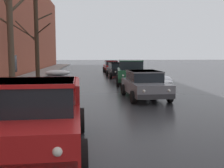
{
  "coord_description": "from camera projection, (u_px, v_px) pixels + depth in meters",
  "views": [
    {
      "loc": [
        -0.28,
        2.18,
        2.3
      ],
      "look_at": [
        0.41,
        11.64,
        1.23
      ],
      "focal_mm": 43.23,
      "sensor_mm": 36.0,
      "label": 1
    }
  ],
  "objects": [
    {
      "name": "sedan_grey_parked_kerbside_close",
      "position": [
        145.0,
        84.0,
        13.84
      ],
      "size": [
        2.12,
        4.32,
        1.42
      ],
      "color": "slate",
      "rests_on": "ground"
    },
    {
      "name": "snow_bank_near_corner_left",
      "position": [
        58.0,
        73.0,
        28.31
      ],
      "size": [
        2.62,
        1.07,
        0.59
      ],
      "color": "white",
      "rests_on": "ground"
    },
    {
      "name": "sedan_red_queued_behind_truck",
      "position": [
        111.0,
        66.0,
        33.19
      ],
      "size": [
        1.99,
        4.49,
        1.42
      ],
      "color": "red",
      "rests_on": "ground"
    },
    {
      "name": "snow_bank_along_left_kerb",
      "position": [
        151.0,
        82.0,
        19.52
      ],
      "size": [
        3.13,
        1.42,
        0.52
      ],
      "color": "white",
      "rests_on": "ground"
    },
    {
      "name": "bare_tree_far_down_block",
      "position": [
        37.0,
        38.0,
        23.61
      ],
      "size": [
        3.32,
        2.59,
        7.04
      ],
      "color": "#382B1E",
      "rests_on": "ground"
    },
    {
      "name": "sedan_black_parked_far_down_block",
      "position": [
        117.0,
        70.0,
        26.06
      ],
      "size": [
        2.1,
        4.23,
        1.42
      ],
      "color": "black",
      "rests_on": "ground"
    },
    {
      "name": "suv_green_parked_kerbside_mid",
      "position": [
        130.0,
        71.0,
        20.3
      ],
      "size": [
        2.39,
        4.43,
        1.82
      ],
      "color": "#1E5633",
      "rests_on": "ground"
    },
    {
      "name": "pickup_truck_red_approaching_near_lane",
      "position": [
        36.0,
        116.0,
        6.16
      ],
      "size": [
        2.42,
        4.97,
        1.76
      ],
      "color": "red",
      "rests_on": "ground"
    },
    {
      "name": "bare_tree_mid_block",
      "position": [
        11.0,
        30.0,
        16.06
      ],
      "size": [
        2.77,
        2.08,
        7.28
      ],
      "color": "#4C3D2D",
      "rests_on": "ground"
    },
    {
      "name": "snow_bank_near_corner_right",
      "position": [
        159.0,
        80.0,
        19.77
      ],
      "size": [
        2.06,
        1.15,
        0.74
      ],
      "color": "white",
      "rests_on": "ground"
    }
  ]
}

